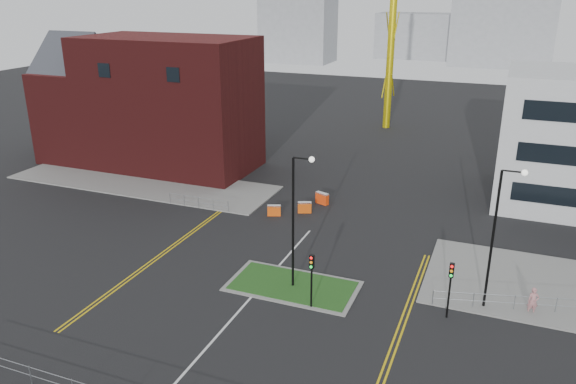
# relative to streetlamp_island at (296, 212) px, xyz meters

# --- Properties ---
(ground) EXTENTS (200.00, 200.00, 0.00)m
(ground) POSITION_rel_streetlamp_island_xyz_m (-2.22, -8.00, -5.41)
(ground) COLOR black
(ground) RESTS_ON ground
(pavement_left) EXTENTS (28.00, 8.00, 0.12)m
(pavement_left) POSITION_rel_streetlamp_island_xyz_m (-22.22, 14.00, -5.35)
(pavement_left) COLOR slate
(pavement_left) RESTS_ON ground
(island_kerb) EXTENTS (8.60, 4.60, 0.08)m
(island_kerb) POSITION_rel_streetlamp_island_xyz_m (-0.22, 0.00, -5.37)
(island_kerb) COLOR slate
(island_kerb) RESTS_ON ground
(grass_island) EXTENTS (8.00, 4.00, 0.12)m
(grass_island) POSITION_rel_streetlamp_island_xyz_m (-0.22, 0.00, -5.35)
(grass_island) COLOR #1B4517
(grass_island) RESTS_ON ground
(brick_building) EXTENTS (24.20, 10.07, 14.24)m
(brick_building) POSITION_rel_streetlamp_island_xyz_m (-25.19, 20.00, 1.44)
(brick_building) COLOR #491212
(brick_building) RESTS_ON ground
(streetlamp_island) EXTENTS (1.46, 0.36, 9.18)m
(streetlamp_island) POSITION_rel_streetlamp_island_xyz_m (0.00, 0.00, 0.00)
(streetlamp_island) COLOR black
(streetlamp_island) RESTS_ON ground
(streetlamp_right_near) EXTENTS (1.46, 0.36, 9.18)m
(streetlamp_right_near) POSITION_rel_streetlamp_island_xyz_m (12.00, 2.00, 0.00)
(streetlamp_right_near) COLOR black
(streetlamp_right_near) RESTS_ON ground
(traffic_light_island) EXTENTS (0.28, 0.33, 3.65)m
(traffic_light_island) POSITION_rel_streetlamp_island_xyz_m (1.78, -2.02, -2.85)
(traffic_light_island) COLOR black
(traffic_light_island) RESTS_ON ground
(traffic_light_right) EXTENTS (0.28, 0.33, 3.65)m
(traffic_light_right) POSITION_rel_streetlamp_island_xyz_m (9.78, -0.02, -2.85)
(traffic_light_right) COLOR black
(traffic_light_right) RESTS_ON ground
(railing_left) EXTENTS (6.05, 0.05, 1.10)m
(railing_left) POSITION_rel_streetlamp_island_xyz_m (-13.22, 10.00, -4.67)
(railing_left) COLOR gray
(railing_left) RESTS_ON ground
(centre_line) EXTENTS (0.15, 30.00, 0.01)m
(centre_line) POSITION_rel_streetlamp_island_xyz_m (-2.22, -6.00, -5.41)
(centre_line) COLOR silver
(centre_line) RESTS_ON ground
(yellow_left_a) EXTENTS (0.12, 24.00, 0.01)m
(yellow_left_a) POSITION_rel_streetlamp_island_xyz_m (-11.22, 2.00, -5.41)
(yellow_left_a) COLOR gold
(yellow_left_a) RESTS_ON ground
(yellow_left_b) EXTENTS (0.12, 24.00, 0.01)m
(yellow_left_b) POSITION_rel_streetlamp_island_xyz_m (-10.92, 2.00, -5.41)
(yellow_left_b) COLOR gold
(yellow_left_b) RESTS_ON ground
(yellow_right_a) EXTENTS (0.12, 20.00, 0.01)m
(yellow_right_a) POSITION_rel_streetlamp_island_xyz_m (7.28, -2.00, -5.41)
(yellow_right_a) COLOR gold
(yellow_right_a) RESTS_ON ground
(yellow_right_b) EXTENTS (0.12, 20.00, 0.01)m
(yellow_right_b) POSITION_rel_streetlamp_island_xyz_m (7.58, -2.00, -5.41)
(yellow_right_b) COLOR gold
(yellow_right_b) RESTS_ON ground
(skyline_a) EXTENTS (18.00, 12.00, 22.00)m
(skyline_a) POSITION_rel_streetlamp_island_xyz_m (-42.22, 112.00, 5.59)
(skyline_a) COLOR gray
(skyline_a) RESTS_ON ground
(skyline_b) EXTENTS (24.00, 12.00, 16.00)m
(skyline_b) POSITION_rel_streetlamp_island_xyz_m (7.78, 122.00, 2.59)
(skyline_b) COLOR gray
(skyline_b) RESTS_ON ground
(skyline_d) EXTENTS (30.00, 12.00, 12.00)m
(skyline_d) POSITION_rel_streetlamp_island_xyz_m (-10.22, 132.00, 0.59)
(skyline_d) COLOR gray
(skyline_d) RESTS_ON ground
(pedestrian) EXTENTS (0.72, 0.55, 1.77)m
(pedestrian) POSITION_rel_streetlamp_island_xyz_m (14.55, 2.29, -4.53)
(pedestrian) COLOR tan
(pedestrian) RESTS_ON ground
(barrier_left) EXTENTS (1.25, 0.80, 1.00)m
(barrier_left) POSITION_rel_streetlamp_island_xyz_m (-3.97, 12.55, -4.87)
(barrier_left) COLOR #EB530D
(barrier_left) RESTS_ON ground
(barrier_mid) EXTENTS (1.20, 0.78, 0.96)m
(barrier_mid) POSITION_rel_streetlamp_island_xyz_m (-6.22, 10.93, -4.89)
(barrier_mid) COLOR #F9550D
(barrier_mid) RESTS_ON ground
(barrier_right) EXTENTS (1.35, 0.87, 1.08)m
(barrier_right) POSITION_rel_streetlamp_island_xyz_m (-3.22, 15.17, -4.83)
(barrier_right) COLOR #FC3F0E
(barrier_right) RESTS_ON ground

